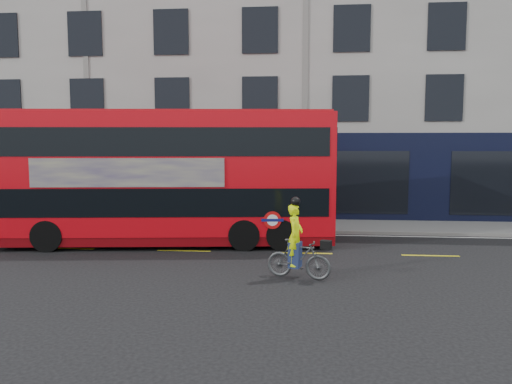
# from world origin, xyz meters

# --- Properties ---
(ground) EXTENTS (120.00, 120.00, 0.00)m
(ground) POSITION_xyz_m (0.00, 0.00, 0.00)
(ground) COLOR black
(ground) RESTS_ON ground
(pavement) EXTENTS (60.00, 3.00, 0.12)m
(pavement) POSITION_xyz_m (0.00, 6.50, 0.06)
(pavement) COLOR slate
(pavement) RESTS_ON ground
(kerb) EXTENTS (60.00, 0.12, 0.13)m
(kerb) POSITION_xyz_m (0.00, 5.00, 0.07)
(kerb) COLOR slate
(kerb) RESTS_ON ground
(building_terrace) EXTENTS (50.00, 10.07, 15.00)m
(building_terrace) POSITION_xyz_m (0.00, 12.94, 7.49)
(building_terrace) COLOR #AEABA4
(building_terrace) RESTS_ON ground
(road_edge_line) EXTENTS (58.00, 0.10, 0.01)m
(road_edge_line) POSITION_xyz_m (0.00, 4.70, 0.00)
(road_edge_line) COLOR silver
(road_edge_line) RESTS_ON ground
(lane_dashes) EXTENTS (58.00, 0.12, 0.01)m
(lane_dashes) POSITION_xyz_m (0.00, 1.50, 0.00)
(lane_dashes) COLOR gold
(lane_dashes) RESTS_ON ground
(bus) EXTENTS (11.79, 3.90, 4.67)m
(bus) POSITION_xyz_m (-4.81, 2.59, 2.40)
(bus) COLOR red
(bus) RESTS_ON ground
(cyclist) EXTENTS (1.82, 0.95, 2.18)m
(cyclist) POSITION_xyz_m (-0.20, -1.50, 0.73)
(cyclist) COLOR #434648
(cyclist) RESTS_ON ground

